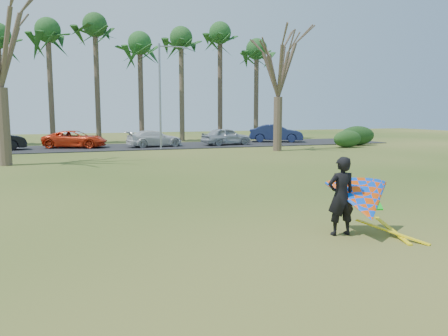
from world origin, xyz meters
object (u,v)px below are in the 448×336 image
object	(u,v)px
kite_flyer	(360,200)
bare_tree_right	(279,61)
streetlight	(162,91)
car_4	(226,136)
car_5	(276,133)
car_3	(155,139)
car_2	(75,139)

from	to	relation	value
kite_flyer	bare_tree_right	bearing A→B (deg)	68.24
bare_tree_right	streetlight	distance (m)	9.05
car_4	car_5	distance (m)	5.94
kite_flyer	car_3	bearing A→B (deg)	89.43
bare_tree_right	car_2	bearing A→B (deg)	152.90
streetlight	car_5	size ratio (longest dim) A/B	1.61
car_4	kite_flyer	world-z (taller)	kite_flyer
streetlight	car_2	distance (m)	8.06
bare_tree_right	car_5	xyz separation A→B (m)	(3.77, 7.80, -5.69)
car_4	car_5	bearing A→B (deg)	-81.54
car_3	kite_flyer	bearing A→B (deg)	169.83
bare_tree_right	car_2	xyz separation A→B (m)	(-14.19, 7.26, -5.83)
streetlight	car_5	bearing A→B (deg)	18.11
bare_tree_right	car_3	world-z (taller)	bare_tree_right
car_2	car_3	bearing A→B (deg)	-80.66
car_5	car_3	bearing A→B (deg)	122.80
car_3	car_4	bearing A→B (deg)	-101.03
kite_flyer	car_2	bearing A→B (deg)	101.74
bare_tree_right	car_2	size ratio (longest dim) A/B	1.89
bare_tree_right	streetlight	size ratio (longest dim) A/B	1.15
streetlight	car_3	distance (m)	4.32
car_5	bare_tree_right	bearing A→B (deg)	179.12
streetlight	car_5	world-z (taller)	streetlight
bare_tree_right	streetlight	xyz separation A→B (m)	(-7.84, 4.00, -2.10)
streetlight	car_3	world-z (taller)	streetlight
bare_tree_right	car_4	bearing A→B (deg)	107.51
car_5	car_4	bearing A→B (deg)	132.50
car_3	streetlight	bearing A→B (deg)	176.48
car_2	car_5	distance (m)	17.97
car_4	car_5	world-z (taller)	car_5
streetlight	kite_flyer	distance (m)	25.16
bare_tree_right	car_3	bearing A→B (deg)	142.66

